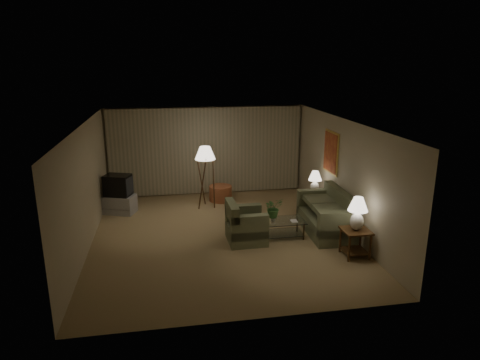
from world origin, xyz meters
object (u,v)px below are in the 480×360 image
tv_cabinet (119,204)px  crt_tv (118,185)px  armchair (246,226)px  vase (273,218)px  sofa (326,216)px  side_table_far (314,200)px  ottoman (220,193)px  coffee_table (279,226)px  floor_lamp (206,176)px  table_lamp_far (315,180)px  side_table_near (355,238)px  table_lamp_near (358,211)px

tv_cabinet → crt_tv: bearing=0.0°
armchair → vase: size_ratio=6.89×
sofa → side_table_far: 1.26m
crt_tv → ottoman: size_ratio=1.18×
coffee_table → floor_lamp: 2.93m
tv_cabinet → ottoman: bearing=31.4°
crt_tv → ottoman: (2.86, 0.57, -0.56)m
coffee_table → tv_cabinet: size_ratio=1.22×
crt_tv → vase: crt_tv is taller
side_table_far → table_lamp_far: size_ratio=0.98×
side_table_far → tv_cabinet: size_ratio=0.62×
side_table_near → tv_cabinet: size_ratio=0.62×
sofa → table_lamp_far: size_ratio=3.10×
sofa → floor_lamp: size_ratio=1.09×
sofa → coffee_table: 1.19m
sofa → tv_cabinet: bearing=-112.8°
sofa → vase: 1.34m
armchair → table_lamp_far: table_lamp_far is taller
floor_lamp → ottoman: bearing=46.9°
table_lamp_near → vase: bearing=139.8°
table_lamp_far → armchair: bearing=-146.1°
side_table_near → armchair: bearing=151.4°
coffee_table → ottoman: ottoman is taller
floor_lamp → vase: floor_lamp is taller
tv_cabinet → crt_tv: size_ratio=1.22×
side_table_far → ottoman: (-2.34, 1.61, -0.18)m
table_lamp_near → floor_lamp: 4.65m
table_lamp_near → crt_tv: size_ratio=0.91×
coffee_table → floor_lamp: floor_lamp is taller
armchair → tv_cabinet: size_ratio=0.96×
side_table_far → tv_cabinet: (-5.20, 1.03, -0.15)m
side_table_near → floor_lamp: floor_lamp is taller
tv_cabinet → vase: bearing=-12.6°
side_table_far → tv_cabinet: side_table_far is taller
sofa → floor_lamp: floor_lamp is taller
armchair → tv_cabinet: (-3.06, 2.47, -0.13)m
side_table_near → coffee_table: bearing=136.8°
table_lamp_far → floor_lamp: 3.02m
coffee_table → tv_cabinet: bearing=148.4°
sofa → vase: (-1.33, -0.10, 0.07)m
armchair → floor_lamp: (-0.68, 2.53, 0.54)m
table_lamp_near → coffee_table: table_lamp_near is taller
vase → armchair: bearing=-172.7°
ottoman → table_lamp_far: bearing=-34.6°
sofa → table_lamp_far: bearing=174.7°
side_table_near → side_table_far: bearing=90.0°
sofa → coffee_table: (-1.18, -0.10, -0.13)m
sofa → floor_lamp: bearing=-129.8°
armchair → crt_tv: size_ratio=1.17×
floor_lamp → side_table_far: bearing=-21.3°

